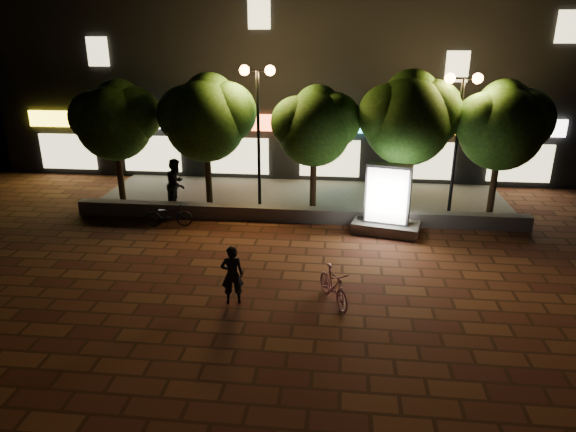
# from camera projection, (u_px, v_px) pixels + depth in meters

# --- Properties ---
(ground) EXTENTS (80.00, 80.00, 0.00)m
(ground) POSITION_uv_depth(u_px,v_px,m) (283.00, 270.00, 14.65)
(ground) COLOR brown
(ground) RESTS_ON ground
(retaining_wall) EXTENTS (16.00, 0.45, 0.50)m
(retaining_wall) POSITION_uv_depth(u_px,v_px,m) (296.00, 214.00, 18.30)
(retaining_wall) COLOR #5F5D59
(retaining_wall) RESTS_ON ground
(sidewalk) EXTENTS (16.00, 5.00, 0.08)m
(sidewalk) POSITION_uv_depth(u_px,v_px,m) (302.00, 198.00, 20.70)
(sidewalk) COLOR #5F5D59
(sidewalk) RESTS_ON ground
(building_block) EXTENTS (28.00, 8.12, 11.30)m
(building_block) POSITION_uv_depth(u_px,v_px,m) (314.00, 59.00, 25.05)
(building_block) COLOR black
(building_block) RESTS_ON ground
(tree_far_left) EXTENTS (3.36, 2.80, 4.63)m
(tree_far_left) POSITION_uv_depth(u_px,v_px,m) (116.00, 118.00, 19.31)
(tree_far_left) COLOR #312113
(tree_far_left) RESTS_ON sidewalk
(tree_left) EXTENTS (3.60, 3.00, 4.89)m
(tree_left) POSITION_uv_depth(u_px,v_px,m) (207.00, 115.00, 18.91)
(tree_left) COLOR #312113
(tree_left) RESTS_ON sidewalk
(tree_mid) EXTENTS (3.24, 2.70, 4.50)m
(tree_mid) POSITION_uv_depth(u_px,v_px,m) (316.00, 124.00, 18.58)
(tree_mid) COLOR #312113
(tree_mid) RESTS_ON sidewalk
(tree_right) EXTENTS (3.72, 3.10, 5.07)m
(tree_right) POSITION_uv_depth(u_px,v_px,m) (410.00, 116.00, 18.13)
(tree_right) COLOR #312113
(tree_right) RESTS_ON sidewalk
(tree_far_right) EXTENTS (3.48, 2.90, 4.76)m
(tree_far_right) POSITION_uv_depth(u_px,v_px,m) (503.00, 123.00, 17.87)
(tree_far_right) COLOR #312113
(tree_far_right) RESTS_ON sidewalk
(street_lamp_left) EXTENTS (1.26, 0.36, 5.18)m
(street_lamp_left) POSITION_uv_depth(u_px,v_px,m) (258.00, 101.00, 18.26)
(street_lamp_left) COLOR black
(street_lamp_left) RESTS_ON sidewalk
(street_lamp_right) EXTENTS (1.26, 0.36, 4.98)m
(street_lamp_right) POSITION_uv_depth(u_px,v_px,m) (460.00, 108.00, 17.60)
(street_lamp_right) COLOR black
(street_lamp_right) RESTS_ON sidewalk
(ad_kiosk) EXTENTS (2.36, 1.54, 2.36)m
(ad_kiosk) POSITION_uv_depth(u_px,v_px,m) (387.00, 206.00, 17.03)
(ad_kiosk) COLOR #5F5D59
(ad_kiosk) RESTS_ON ground
(scooter_pink) EXTENTS (1.11, 1.62, 0.96)m
(scooter_pink) POSITION_uv_depth(u_px,v_px,m) (334.00, 286.00, 12.78)
(scooter_pink) COLOR pink
(scooter_pink) RESTS_ON ground
(rider) EXTENTS (0.63, 0.49, 1.54)m
(rider) POSITION_uv_depth(u_px,v_px,m) (232.00, 275.00, 12.70)
(rider) COLOR black
(rider) RESTS_ON ground
(scooter_parked) EXTENTS (1.69, 0.86, 0.85)m
(scooter_parked) POSITION_uv_depth(u_px,v_px,m) (169.00, 215.00, 17.74)
(scooter_parked) COLOR black
(scooter_parked) RESTS_ON ground
(pedestrian) EXTENTS (0.80, 0.99, 1.92)m
(pedestrian) POSITION_uv_depth(u_px,v_px,m) (176.00, 184.00, 19.06)
(pedestrian) COLOR black
(pedestrian) RESTS_ON sidewalk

